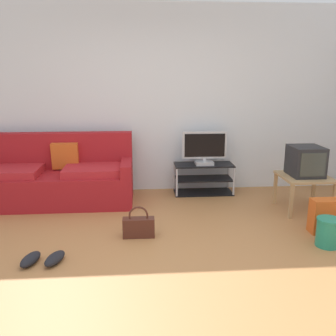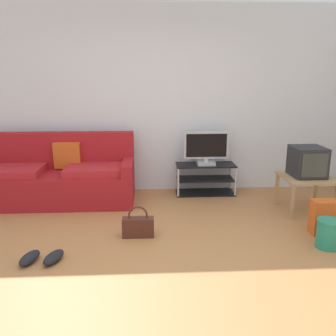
{
  "view_description": "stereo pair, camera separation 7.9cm",
  "coord_description": "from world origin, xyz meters",
  "views": [
    {
      "loc": [
        -0.14,
        -2.96,
        1.68
      ],
      "look_at": [
        0.16,
        0.97,
        0.69
      ],
      "focal_mm": 38.77,
      "sensor_mm": 36.0,
      "label": 1
    },
    {
      "loc": [
        -0.06,
        -2.96,
        1.68
      ],
      "look_at": [
        0.16,
        0.97,
        0.69
      ],
      "focal_mm": 38.77,
      "sensor_mm": 36.0,
      "label": 2
    }
  ],
  "objects": [
    {
      "name": "couch",
      "position": [
        -1.32,
        1.92,
        0.34
      ],
      "size": [
        2.1,
        0.82,
        0.93
      ],
      "color": "maroon",
      "rests_on": "ground_plane"
    },
    {
      "name": "tv_stand",
      "position": [
        0.78,
        2.15,
        0.22
      ],
      "size": [
        0.86,
        0.38,
        0.44
      ],
      "color": "black",
      "rests_on": "ground_plane"
    },
    {
      "name": "cleaning_bucket",
      "position": [
        1.74,
        0.32,
        0.16
      ],
      "size": [
        0.25,
        0.25,
        0.3
      ],
      "color": "#238466",
      "rests_on": "ground_plane"
    },
    {
      "name": "flat_tv",
      "position": [
        0.78,
        2.13,
        0.68
      ],
      "size": [
        0.64,
        0.22,
        0.48
      ],
      "color": "#B2B2B7",
      "rests_on": "tv_stand"
    },
    {
      "name": "crt_tv",
      "position": [
        1.94,
        1.36,
        0.65
      ],
      "size": [
        0.38,
        0.42,
        0.38
      ],
      "color": "#232326",
      "rests_on": "side_table"
    },
    {
      "name": "sneakers_pair",
      "position": [
        -1.07,
        0.17,
        0.04
      ],
      "size": [
        0.42,
        0.31,
        0.09
      ],
      "color": "black",
      "rests_on": "ground_plane"
    },
    {
      "name": "side_table",
      "position": [
        1.94,
        1.35,
        0.4
      ],
      "size": [
        0.6,
        0.6,
        0.46
      ],
      "color": "tan",
      "rests_on": "ground_plane"
    },
    {
      "name": "wall_back",
      "position": [
        0.0,
        2.45,
        1.35
      ],
      "size": [
        9.0,
        0.1,
        2.7
      ],
      "primitive_type": "cube",
      "color": "silver",
      "rests_on": "ground_plane"
    },
    {
      "name": "handbag",
      "position": [
        -0.18,
        0.69,
        0.12
      ],
      "size": [
        0.34,
        0.12,
        0.35
      ],
      "rotation": [
        0.0,
        0.0,
        -0.51
      ],
      "color": "#4C2319",
      "rests_on": "ground_plane"
    },
    {
      "name": "ground_plane",
      "position": [
        0.0,
        0.0,
        -0.01
      ],
      "size": [
        9.0,
        9.8,
        0.02
      ],
      "primitive_type": "cube",
      "color": "#B27542"
    },
    {
      "name": "backpack",
      "position": [
        1.87,
        0.65,
        0.19
      ],
      "size": [
        0.31,
        0.24,
        0.38
      ],
      "rotation": [
        0.0,
        0.0,
        0.44
      ],
      "color": "#CC561E",
      "rests_on": "ground_plane"
    }
  ]
}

